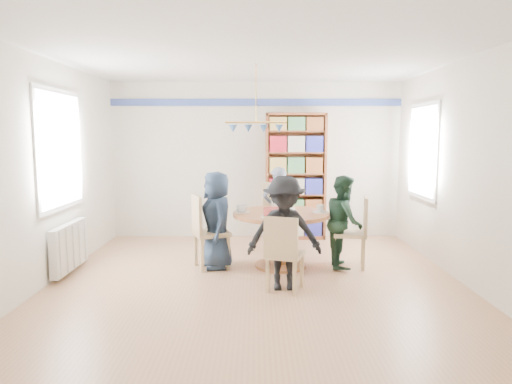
{
  "coord_description": "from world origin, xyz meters",
  "views": [
    {
      "loc": [
        -0.01,
        -5.48,
        1.77
      ],
      "look_at": [
        0.0,
        0.4,
        1.05
      ],
      "focal_mm": 32.0,
      "sensor_mm": 36.0,
      "label": 1
    }
  ],
  "objects_px": {
    "person_left": "(217,220)",
    "person_far": "(277,209)",
    "chair_near": "(283,250)",
    "dining_table": "(281,227)",
    "chair_far": "(278,212)",
    "bookshelf": "(295,178)",
    "radiator": "(70,246)",
    "chair_right": "(357,228)",
    "person_near": "(284,233)",
    "chair_left": "(205,228)",
    "person_right": "(344,221)"
  },
  "relations": [
    {
      "from": "bookshelf",
      "to": "chair_far",
      "type": "bearing_deg",
      "value": -114.69
    },
    {
      "from": "person_left",
      "to": "person_far",
      "type": "bearing_deg",
      "value": 122.09
    },
    {
      "from": "chair_near",
      "to": "chair_far",
      "type": "bearing_deg",
      "value": 88.66
    },
    {
      "from": "radiator",
      "to": "person_near",
      "type": "distance_m",
      "value": 2.83
    },
    {
      "from": "radiator",
      "to": "chair_left",
      "type": "relative_size",
      "value": 1.01
    },
    {
      "from": "chair_left",
      "to": "person_far",
      "type": "bearing_deg",
      "value": 44.6
    },
    {
      "from": "chair_right",
      "to": "radiator",
      "type": "bearing_deg",
      "value": -175.97
    },
    {
      "from": "dining_table",
      "to": "person_left",
      "type": "height_order",
      "value": "person_left"
    },
    {
      "from": "person_far",
      "to": "person_near",
      "type": "height_order",
      "value": "person_near"
    },
    {
      "from": "bookshelf",
      "to": "chair_left",
      "type": "bearing_deg",
      "value": -126.79
    },
    {
      "from": "person_right",
      "to": "person_far",
      "type": "xyz_separation_m",
      "value": [
        -0.86,
        0.92,
        0.03
      ]
    },
    {
      "from": "dining_table",
      "to": "person_left",
      "type": "bearing_deg",
      "value": -177.33
    },
    {
      "from": "radiator",
      "to": "bookshelf",
      "type": "bearing_deg",
      "value": 33.36
    },
    {
      "from": "person_far",
      "to": "person_left",
      "type": "bearing_deg",
      "value": 32.25
    },
    {
      "from": "chair_left",
      "to": "chair_far",
      "type": "xyz_separation_m",
      "value": [
        1.04,
        1.11,
        0.03
      ]
    },
    {
      "from": "dining_table",
      "to": "person_left",
      "type": "distance_m",
      "value": 0.87
    },
    {
      "from": "person_far",
      "to": "chair_left",
      "type": "bearing_deg",
      "value": 28.2
    },
    {
      "from": "chair_far",
      "to": "bookshelf",
      "type": "bearing_deg",
      "value": 65.31
    },
    {
      "from": "dining_table",
      "to": "person_far",
      "type": "distance_m",
      "value": 0.94
    },
    {
      "from": "chair_right",
      "to": "bookshelf",
      "type": "bearing_deg",
      "value": 110.91
    },
    {
      "from": "person_left",
      "to": "person_right",
      "type": "bearing_deg",
      "value": 75.21
    },
    {
      "from": "person_far",
      "to": "person_near",
      "type": "relative_size",
      "value": 0.99
    },
    {
      "from": "chair_near",
      "to": "person_far",
      "type": "xyz_separation_m",
      "value": [
        0.02,
        1.95,
        0.17
      ]
    },
    {
      "from": "chair_right",
      "to": "chair_near",
      "type": "distance_m",
      "value": 1.46
    },
    {
      "from": "chair_far",
      "to": "person_near",
      "type": "relative_size",
      "value": 0.79
    },
    {
      "from": "dining_table",
      "to": "person_right",
      "type": "xyz_separation_m",
      "value": [
        0.85,
        0.01,
        0.07
      ]
    },
    {
      "from": "chair_left",
      "to": "person_far",
      "type": "xyz_separation_m",
      "value": [
        1.01,
        1.0,
        0.11
      ]
    },
    {
      "from": "chair_far",
      "to": "bookshelf",
      "type": "distance_m",
      "value": 0.92
    },
    {
      "from": "person_near",
      "to": "chair_left",
      "type": "bearing_deg",
      "value": 137.1
    },
    {
      "from": "dining_table",
      "to": "chair_right",
      "type": "height_order",
      "value": "chair_right"
    },
    {
      "from": "radiator",
      "to": "chair_near",
      "type": "relative_size",
      "value": 1.13
    },
    {
      "from": "chair_left",
      "to": "person_right",
      "type": "bearing_deg",
      "value": 2.27
    },
    {
      "from": "person_right",
      "to": "person_near",
      "type": "height_order",
      "value": "person_near"
    },
    {
      "from": "chair_near",
      "to": "bookshelf",
      "type": "bearing_deg",
      "value": 82.33
    },
    {
      "from": "chair_right",
      "to": "person_far",
      "type": "xyz_separation_m",
      "value": [
        -1.03,
        0.95,
        0.12
      ]
    },
    {
      "from": "chair_near",
      "to": "radiator",
      "type": "bearing_deg",
      "value": 164.84
    },
    {
      "from": "radiator",
      "to": "person_left",
      "type": "xyz_separation_m",
      "value": [
        1.89,
        0.24,
        0.3
      ]
    },
    {
      "from": "radiator",
      "to": "chair_near",
      "type": "height_order",
      "value": "chair_near"
    },
    {
      "from": "chair_far",
      "to": "person_far",
      "type": "relative_size",
      "value": 0.8
    },
    {
      "from": "chair_far",
      "to": "chair_near",
      "type": "distance_m",
      "value": 2.07
    },
    {
      "from": "chair_far",
      "to": "bookshelf",
      "type": "relative_size",
      "value": 0.48
    },
    {
      "from": "chair_left",
      "to": "chair_far",
      "type": "height_order",
      "value": "chair_far"
    },
    {
      "from": "dining_table",
      "to": "person_left",
      "type": "xyz_separation_m",
      "value": [
        -0.86,
        -0.04,
        0.1
      ]
    },
    {
      "from": "chair_right",
      "to": "person_left",
      "type": "relative_size",
      "value": 0.74
    },
    {
      "from": "chair_right",
      "to": "person_near",
      "type": "relative_size",
      "value": 0.73
    },
    {
      "from": "dining_table",
      "to": "chair_left",
      "type": "relative_size",
      "value": 1.31
    },
    {
      "from": "radiator",
      "to": "person_left",
      "type": "bearing_deg",
      "value": 7.27
    },
    {
      "from": "radiator",
      "to": "dining_table",
      "type": "xyz_separation_m",
      "value": [
        2.75,
        0.28,
        0.21
      ]
    },
    {
      "from": "chair_right",
      "to": "chair_far",
      "type": "relative_size",
      "value": 0.93
    },
    {
      "from": "chair_left",
      "to": "person_left",
      "type": "relative_size",
      "value": 0.76
    }
  ]
}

